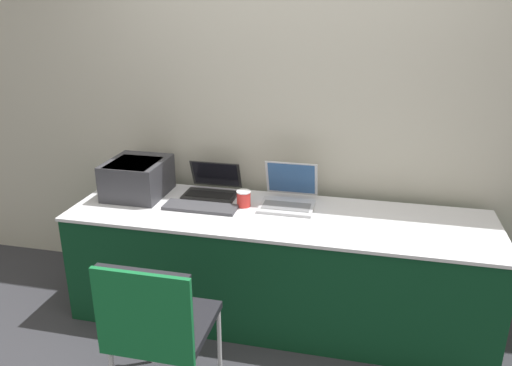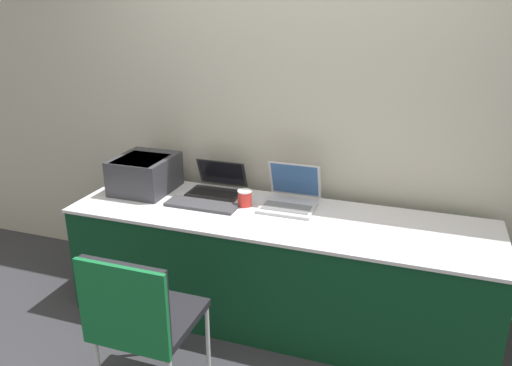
# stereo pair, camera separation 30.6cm
# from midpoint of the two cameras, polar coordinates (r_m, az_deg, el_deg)

# --- Properties ---
(ground_plane) EXTENTS (14.00, 14.00, 0.00)m
(ground_plane) POSITION_cam_midpoint_polar(r_m,az_deg,el_deg) (3.14, 3.21, -18.45)
(ground_plane) COLOR #333338
(wall_back) EXTENTS (8.00, 0.05, 2.60)m
(wall_back) POSITION_cam_midpoint_polar(r_m,az_deg,el_deg) (3.33, 7.66, 8.56)
(wall_back) COLOR #B7B2A3
(wall_back) RESTS_ON ground_plane
(table) EXTENTS (2.61, 0.73, 0.72)m
(table) POSITION_cam_midpoint_polar(r_m,az_deg,el_deg) (3.23, 5.11, -9.62)
(table) COLOR #0C381E
(table) RESTS_ON ground_plane
(printer) EXTENTS (0.37, 0.42, 0.24)m
(printer) POSITION_cam_midpoint_polar(r_m,az_deg,el_deg) (3.46, -10.16, 1.15)
(printer) COLOR #333338
(printer) RESTS_ON table
(laptop_left) EXTENTS (0.35, 0.28, 0.21)m
(laptop_left) POSITION_cam_midpoint_polar(r_m,az_deg,el_deg) (3.39, -1.91, -0.38)
(laptop_left) COLOR black
(laptop_left) RESTS_ON table
(laptop_right) EXTENTS (0.34, 0.36, 0.26)m
(laptop_right) POSITION_cam_midpoint_polar(r_m,az_deg,el_deg) (3.19, 6.66, -1.70)
(laptop_right) COLOR #B7B7BC
(laptop_right) RESTS_ON table
(external_keyboard) EXTENTS (0.47, 0.16, 0.02)m
(external_keyboard) POSITION_cam_midpoint_polar(r_m,az_deg,el_deg) (3.18, -3.52, -2.57)
(external_keyboard) COLOR #3D3D42
(external_keyboard) RESTS_ON table
(coffee_cup) EXTENTS (0.09, 0.09, 0.10)m
(coffee_cup) POSITION_cam_midpoint_polar(r_m,az_deg,el_deg) (3.17, 1.47, -1.79)
(coffee_cup) COLOR red
(coffee_cup) RESTS_ON table
(chair) EXTENTS (0.46, 0.48, 0.87)m
(chair) POSITION_cam_midpoint_polar(r_m,az_deg,el_deg) (2.51, -9.80, -14.63)
(chair) COLOR black
(chair) RESTS_ON ground_plane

